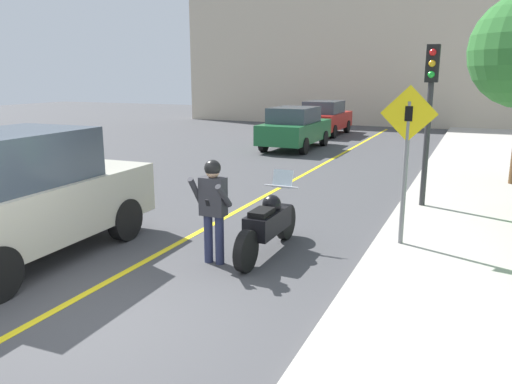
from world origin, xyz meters
The scene contains 10 objects.
ground_plane centered at (0.00, 0.00, 0.00)m, with size 80.00×80.00×0.00m, color #424244.
road_center_line centered at (-0.60, 6.00, 0.00)m, with size 0.12×36.00×0.01m.
building_backdrop centered at (0.00, 26.00, 4.30)m, with size 28.00×1.20×8.59m.
motorcycle centered at (1.05, 2.99, 0.51)m, with size 0.62×2.34×1.31m.
person_biker centered at (0.44, 2.24, 1.01)m, with size 0.59×0.46×1.66m.
suv_nearby centered at (-2.39, 1.15, 1.04)m, with size 2.08×4.49×2.08m.
crossing_sign centered at (3.04, 4.06, 1.71)m, with size 0.91×0.08×2.63m.
traffic_light centered at (3.08, 6.88, 2.50)m, with size 0.26×0.30×3.40m.
parked_car_green centered at (-2.71, 14.74, 0.86)m, with size 1.88×4.20×1.68m.
parked_car_red centered at (-3.04, 20.04, 0.86)m, with size 1.88×4.20×1.68m.
Camera 1 is at (4.09, -4.29, 2.90)m, focal length 35.00 mm.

